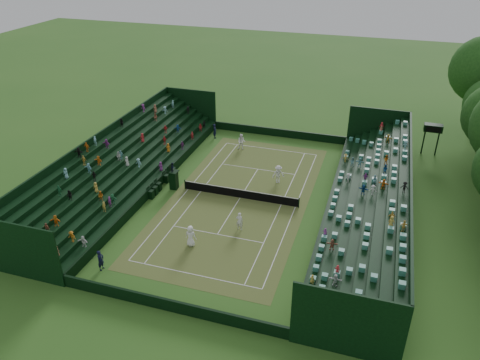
{
  "coord_description": "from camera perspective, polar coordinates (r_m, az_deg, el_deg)",
  "views": [
    {
      "loc": [
        11.85,
        -37.23,
        23.36
      ],
      "look_at": [
        0.0,
        0.0,
        2.0
      ],
      "focal_mm": 35.0,
      "sensor_mm": 36.0,
      "label": 1
    }
  ],
  "objects": [
    {
      "name": "ground",
      "position": [
        45.52,
        0.0,
        -2.21
      ],
      "size": [
        160.0,
        160.0,
        0.0
      ],
      "primitive_type": "plane",
      "color": "#2F621F",
      "rests_on": "ground"
    },
    {
      "name": "court_surface",
      "position": [
        45.52,
        0.0,
        -2.2
      ],
      "size": [
        12.97,
        26.77,
        0.01
      ],
      "primitive_type": "cube",
      "color": "#3D6E24",
      "rests_on": "ground"
    },
    {
      "name": "perimeter_wall_north",
      "position": [
        59.02,
        4.71,
        5.78
      ],
      "size": [
        17.17,
        0.2,
        1.0
      ],
      "primitive_type": "cube",
      "color": "black",
      "rests_on": "ground"
    },
    {
      "name": "perimeter_wall_south",
      "position": [
        33.44,
        -8.57,
        -14.86
      ],
      "size": [
        17.17,
        0.2,
        1.0
      ],
      "primitive_type": "cube",
      "color": "black",
      "rests_on": "ground"
    },
    {
      "name": "perimeter_wall_east",
      "position": [
        43.81,
        10.65,
        -3.34
      ],
      "size": [
        0.2,
        31.77,
        1.0
      ],
      "primitive_type": "cube",
      "color": "black",
      "rests_on": "ground"
    },
    {
      "name": "perimeter_wall_west",
      "position": [
        48.19,
        -9.66,
        -0.1
      ],
      "size": [
        0.2,
        31.77,
        1.0
      ],
      "primitive_type": "cube",
      "color": "black",
      "rests_on": "ground"
    },
    {
      "name": "north_grandstand",
      "position": [
        43.15,
        16.26,
        -2.97
      ],
      "size": [
        6.6,
        32.0,
        4.9
      ],
      "color": "black",
      "rests_on": "ground"
    },
    {
      "name": "south_grandstand",
      "position": [
        49.62,
        -14.08,
        1.67
      ],
      "size": [
        6.6,
        32.0,
        4.9
      ],
      "color": "black",
      "rests_on": "ground"
    },
    {
      "name": "tennis_net",
      "position": [
        45.25,
        0.0,
        -1.64
      ],
      "size": [
        11.67,
        0.1,
        1.06
      ],
      "color": "black",
      "rests_on": "ground"
    },
    {
      "name": "scoreboard_tower",
      "position": [
        57.24,
        22.47,
        5.75
      ],
      "size": [
        2.0,
        1.0,
        3.7
      ],
      "color": "black",
      "rests_on": "ground"
    },
    {
      "name": "umpire_chair",
      "position": [
        47.03,
        -8.11,
        0.3
      ],
      "size": [
        0.92,
        0.92,
        2.9
      ],
      "color": "black",
      "rests_on": "ground"
    },
    {
      "name": "courtside_chairs",
      "position": [
        47.99,
        -9.47,
        -0.26
      ],
      "size": [
        0.56,
        5.53,
        1.22
      ],
      "color": "black",
      "rests_on": "ground"
    },
    {
      "name": "player_near_west",
      "position": [
        38.79,
        -6.04,
        -6.81
      ],
      "size": [
        0.93,
        0.61,
        1.89
      ],
      "primitive_type": "imported",
      "rotation": [
        0.0,
        0.0,
        3.15
      ],
      "color": "white",
      "rests_on": "ground"
    },
    {
      "name": "player_near_east",
      "position": [
        40.54,
        -0.05,
        -5.04
      ],
      "size": [
        0.65,
        0.45,
        1.72
      ],
      "primitive_type": "imported",
      "rotation": [
        0.0,
        0.0,
        3.08
      ],
      "color": "silver",
      "rests_on": "ground"
    },
    {
      "name": "player_far_west",
      "position": [
        55.07,
        0.18,
        4.67
      ],
      "size": [
        0.98,
        0.78,
        1.93
      ],
      "primitive_type": "imported",
      "rotation": [
        0.0,
        0.0,
        0.05
      ],
      "color": "white",
      "rests_on": "ground"
    },
    {
      "name": "player_far_east",
      "position": [
        47.92,
        4.69,
        0.71
      ],
      "size": [
        1.45,
        1.24,
        1.94
      ],
      "primitive_type": "imported",
      "rotation": [
        0.0,
        0.0,
        0.5
      ],
      "color": "white",
      "rests_on": "ground"
    },
    {
      "name": "line_judge_north",
      "position": [
        58.28,
        -3.09,
        5.97
      ],
      "size": [
        0.67,
        0.79,
        1.83
      ],
      "primitive_type": "imported",
      "rotation": [
        0.0,
        0.0,
        1.98
      ],
      "color": "black",
      "rests_on": "ground"
    },
    {
      "name": "line_judge_south",
      "position": [
        37.74,
        -16.63,
        -9.36
      ],
      "size": [
        0.45,
        0.65,
        1.72
      ],
      "primitive_type": "imported",
      "rotation": [
        0.0,
        0.0,
        1.5
      ],
      "color": "black",
      "rests_on": "ground"
    }
  ]
}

